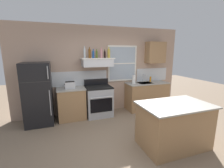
% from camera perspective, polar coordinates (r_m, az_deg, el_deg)
% --- Properties ---
extents(ground_plane, '(16.00, 16.00, 0.00)m').
position_cam_1_polar(ground_plane, '(3.47, 7.87, -22.06)').
color(ground_plane, '#7A6651').
extents(back_wall, '(5.40, 0.11, 2.70)m').
position_cam_1_polar(back_wall, '(5.01, -2.98, 5.15)').
color(back_wall, tan).
rests_on(back_wall, ground_plane).
extents(refrigerator, '(0.70, 0.72, 1.66)m').
position_cam_1_polar(refrigerator, '(4.56, -25.46, -3.33)').
color(refrigerator, black).
rests_on(refrigerator, ground_plane).
extents(counter_left_of_stove, '(0.79, 0.63, 0.91)m').
position_cam_1_polar(counter_left_of_stove, '(4.70, -14.58, -6.88)').
color(counter_left_of_stove, '#9E754C').
rests_on(counter_left_of_stove, ground_plane).
extents(toaster, '(0.30, 0.20, 0.19)m').
position_cam_1_polar(toaster, '(4.54, -15.16, -0.34)').
color(toaster, silver).
rests_on(toaster, counter_left_of_stove).
extents(stove_range, '(0.76, 0.69, 1.09)m').
position_cam_1_polar(stove_range, '(4.78, -4.90, -6.10)').
color(stove_range, '#9EA0A5').
rests_on(stove_range, ground_plane).
extents(range_hood_shelf, '(0.96, 0.52, 0.24)m').
position_cam_1_polar(range_hood_shelf, '(4.65, -5.45, 7.97)').
color(range_hood_shelf, silver).
extents(bottle_clear_tall, '(0.06, 0.06, 0.34)m').
position_cam_1_polar(bottle_clear_tall, '(4.62, -10.01, 11.11)').
color(bottle_clear_tall, silver).
rests_on(bottle_clear_tall, range_hood_shelf).
extents(bottle_amber_wine, '(0.07, 0.07, 0.31)m').
position_cam_1_polar(bottle_amber_wine, '(4.55, -8.20, 10.99)').
color(bottle_amber_wine, brown).
rests_on(bottle_amber_wine, range_hood_shelf).
extents(bottle_blue_liqueur, '(0.07, 0.07, 0.26)m').
position_cam_1_polar(bottle_blue_liqueur, '(4.60, -6.88, 10.76)').
color(bottle_blue_liqueur, '#1E478C').
rests_on(bottle_blue_liqueur, range_hood_shelf).
extents(bottle_olive_oil_square, '(0.06, 0.06, 0.26)m').
position_cam_1_polar(bottle_olive_oil_square, '(4.68, -5.67, 10.80)').
color(bottle_olive_oil_square, '#4C601E').
rests_on(bottle_olive_oil_square, range_hood_shelf).
extents(bottle_rose_pink, '(0.07, 0.07, 0.31)m').
position_cam_1_polar(bottle_rose_pink, '(4.65, -3.91, 11.09)').
color(bottle_rose_pink, '#C67F84').
rests_on(bottle_rose_pink, range_hood_shelf).
extents(bottle_balsamic_dark, '(0.06, 0.06, 0.24)m').
position_cam_1_polar(bottle_balsamic_dark, '(4.73, -2.67, 10.78)').
color(bottle_balsamic_dark, black).
rests_on(bottle_balsamic_dark, range_hood_shelf).
extents(bottle_champagne_gold_foil, '(0.08, 0.08, 0.32)m').
position_cam_1_polar(bottle_champagne_gold_foil, '(4.72, -1.17, 11.18)').
color(bottle_champagne_gold_foil, '#B29333').
rests_on(bottle_champagne_gold_foil, range_hood_shelf).
extents(counter_right_with_sink, '(1.43, 0.63, 0.91)m').
position_cam_1_polar(counter_right_with_sink, '(5.46, 12.59, -4.15)').
color(counter_right_with_sink, '#9E754C').
rests_on(counter_right_with_sink, ground_plane).
extents(sink_faucet, '(0.03, 0.17, 0.28)m').
position_cam_1_polar(sink_faucet, '(5.36, 11.44, 2.47)').
color(sink_faucet, silver).
rests_on(sink_faucet, counter_right_with_sink).
extents(paper_towel_roll, '(0.11, 0.11, 0.27)m').
position_cam_1_polar(paper_towel_roll, '(5.09, 8.03, 1.65)').
color(paper_towel_roll, white).
rests_on(paper_towel_roll, counter_right_with_sink).
extents(dish_soap_bottle, '(0.06, 0.06, 0.18)m').
position_cam_1_polar(dish_soap_bottle, '(5.52, 13.89, 1.74)').
color(dish_soap_bottle, orange).
rests_on(dish_soap_bottle, counter_right_with_sink).
extents(kitchen_island, '(1.40, 0.90, 0.91)m').
position_cam_1_polar(kitchen_island, '(3.51, 21.64, -13.84)').
color(kitchen_island, '#9E754C').
rests_on(kitchen_island, ground_plane).
extents(upper_cabinet_right, '(0.64, 0.32, 0.70)m').
position_cam_1_polar(upper_cabinet_right, '(5.57, 15.62, 11.05)').
color(upper_cabinet_right, '#9E754C').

